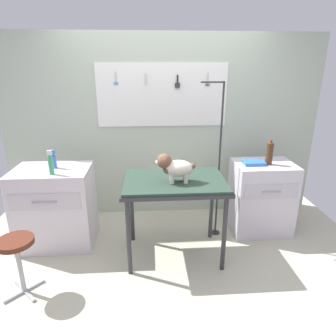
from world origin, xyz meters
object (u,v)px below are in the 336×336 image
grooming_table (175,187)px  counter_left (56,207)px  dog (174,167)px  grooming_arm (218,168)px  soda_bottle (269,153)px  spray_bottle_tall (53,160)px  cabinet_right (261,197)px  stool (17,251)px

grooming_table → counter_left: (-1.29, 0.31, -0.33)m
grooming_table → dog: 0.24m
grooming_arm → soda_bottle: size_ratio=6.19×
dog → spray_bottle_tall: (-1.25, 0.42, -0.04)m
grooming_table → soda_bottle: 1.19m
soda_bottle → cabinet_right: bearing=122.3°
grooming_arm → cabinet_right: (0.56, 0.06, -0.40)m
grooming_table → cabinet_right: size_ratio=1.20×
grooming_arm → soda_bottle: bearing=2.2°
stool → spray_bottle_tall: 1.00m
counter_left → dog: bearing=-16.3°
grooming_table → dog: dog is taller
counter_left → soda_bottle: bearing=2.0°
grooming_table → stool: grooming_table is taller
cabinet_right → stool: size_ratio=1.58×
grooming_table → grooming_arm: size_ratio=0.58×
counter_left → spray_bottle_tall: 0.53m
grooming_table → dog: (-0.01, -0.06, 0.23)m
cabinet_right → spray_bottle_tall: bearing=-178.0°
stool → dog: bearing=17.2°
dog → cabinet_right: size_ratio=0.46×
grooming_arm → dog: size_ratio=4.50×
grooming_arm → counter_left: grooming_arm is taller
stool → soda_bottle: 2.70m
grooming_table → cabinet_right: (1.08, 0.43, -0.34)m
cabinet_right → grooming_arm: bearing=-173.6°
cabinet_right → spray_bottle_tall: spray_bottle_tall is taller
dog → soda_bottle: (1.11, 0.46, -0.02)m
counter_left → stool: bearing=-96.7°
dog → soda_bottle: size_ratio=1.38×
grooming_table → spray_bottle_tall: 1.32m
counter_left → cabinet_right: bearing=3.0°
soda_bottle → stool: bearing=-160.5°
spray_bottle_tall → cabinet_right: bearing=2.0°
stool → spray_bottle_tall: spray_bottle_tall is taller
counter_left → cabinet_right: (2.37, 0.12, -0.01)m
dog → stool: size_ratio=0.72×
counter_left → cabinet_right: counter_left is taller
grooming_arm → counter_left: 1.85m
cabinet_right → grooming_table: bearing=-158.1°
cabinet_right → soda_bottle: (0.02, -0.04, 0.56)m
cabinet_right → stool: bearing=-159.5°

